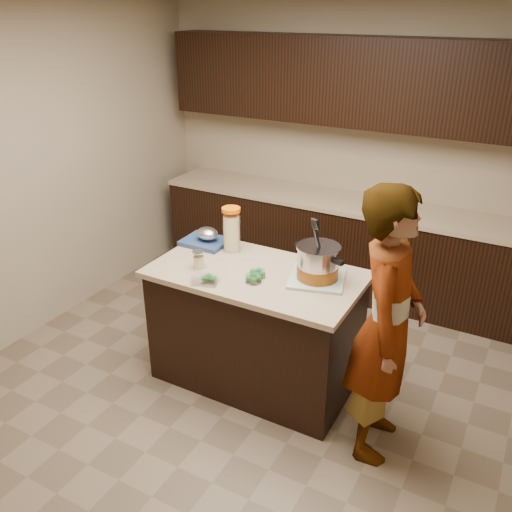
{
  "coord_description": "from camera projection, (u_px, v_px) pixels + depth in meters",
  "views": [
    {
      "loc": [
        1.6,
        -2.92,
        2.59
      ],
      "look_at": [
        0.0,
        0.0,
        1.02
      ],
      "focal_mm": 38.0,
      "sensor_mm": 36.0,
      "label": 1
    }
  ],
  "objects": [
    {
      "name": "island",
      "position": [
        256.0,
        327.0,
        3.92
      ],
      "size": [
        1.46,
        0.81,
        0.9
      ],
      "color": "black",
      "rests_on": "ground"
    },
    {
      "name": "ground_plane",
      "position": [
        256.0,
        377.0,
        4.11
      ],
      "size": [
        4.0,
        4.0,
        0.0
      ],
      "primitive_type": "plane",
      "color": "brown",
      "rests_on": "ground"
    },
    {
      "name": "room_shell",
      "position": [
        256.0,
        156.0,
        3.38
      ],
      "size": [
        4.04,
        4.04,
        2.72
      ],
      "color": "tan",
      "rests_on": "ground"
    },
    {
      "name": "dish_towel",
      "position": [
        317.0,
        279.0,
        3.62
      ],
      "size": [
        0.44,
        0.44,
        0.02
      ],
      "primitive_type": "cube",
      "rotation": [
        0.0,
        0.0,
        0.27
      ],
      "color": "#5D8A64",
      "rests_on": "island"
    },
    {
      "name": "mason_jar",
      "position": [
        199.0,
        260.0,
        3.75
      ],
      "size": [
        0.11,
        0.11,
        0.14
      ],
      "rotation": [
        0.0,
        0.0,
        -0.38
      ],
      "color": "#D5C282",
      "rests_on": "island"
    },
    {
      "name": "back_cabinets",
      "position": [
        345.0,
        194.0,
        5.09
      ],
      "size": [
        3.6,
        0.63,
        2.33
      ],
      "color": "black",
      "rests_on": "ground"
    },
    {
      "name": "broccoli_tub_left",
      "position": [
        258.0,
        274.0,
        3.65
      ],
      "size": [
        0.12,
        0.12,
        0.05
      ],
      "rotation": [
        0.0,
        0.0,
        -0.13
      ],
      "color": "silver",
      "rests_on": "island"
    },
    {
      "name": "blue_tray",
      "position": [
        206.0,
        239.0,
        4.13
      ],
      "size": [
        0.34,
        0.27,
        0.13
      ],
      "rotation": [
        0.0,
        0.0,
        0.01
      ],
      "color": "navy",
      "rests_on": "island"
    },
    {
      "name": "broccoli_tub_rect",
      "position": [
        205.0,
        279.0,
        3.57
      ],
      "size": [
        0.2,
        0.17,
        0.06
      ],
      "rotation": [
        0.0,
        0.0,
        0.35
      ],
      "color": "silver",
      "rests_on": "island"
    },
    {
      "name": "person",
      "position": [
        387.0,
        327.0,
        3.16
      ],
      "size": [
        0.49,
        0.68,
        1.74
      ],
      "primitive_type": "imported",
      "rotation": [
        0.0,
        0.0,
        1.7
      ],
      "color": "gray",
      "rests_on": "ground"
    },
    {
      "name": "broccoli_tub_right",
      "position": [
        254.0,
        279.0,
        3.58
      ],
      "size": [
        0.13,
        0.13,
        0.05
      ],
      "rotation": [
        0.0,
        0.0,
        0.24
      ],
      "color": "silver",
      "rests_on": "island"
    },
    {
      "name": "lemonade_pitcher",
      "position": [
        231.0,
        231.0,
        3.99
      ],
      "size": [
        0.14,
        0.14,
        0.33
      ],
      "rotation": [
        0.0,
        0.0,
        -0.01
      ],
      "color": "#D5C282",
      "rests_on": "island"
    },
    {
      "name": "stock_pot",
      "position": [
        318.0,
        264.0,
        3.57
      ],
      "size": [
        0.4,
        0.37,
        0.41
      ],
      "rotation": [
        0.0,
        0.0,
        -0.33
      ],
      "color": "#B7B7BC",
      "rests_on": "dish_towel"
    }
  ]
}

